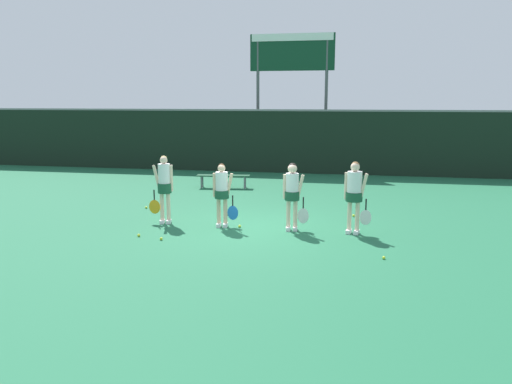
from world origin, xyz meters
name	(u,v)px	position (x,y,z in m)	size (l,w,h in m)	color
ground_plane	(256,228)	(0.00, 0.00, 0.00)	(140.00, 140.00, 0.00)	#216642
fence_windscreen	(298,141)	(0.00, 9.53, 1.39)	(60.00, 0.08, 2.76)	black
scoreboard	(292,64)	(-0.48, 10.91, 4.73)	(3.79, 0.15, 6.05)	#515156
bench_courtside	(223,177)	(-2.26, 5.39, 0.41)	(1.95, 0.58, 0.47)	#19472D
player_0	(164,184)	(-2.41, 0.00, 1.03)	(0.64, 0.35, 1.77)	beige
player_1	(222,190)	(-0.86, -0.05, 0.94)	(0.64, 0.36, 1.61)	beige
player_2	(292,191)	(0.92, -0.07, 0.99)	(0.64, 0.36, 1.67)	beige
player_3	(355,191)	(2.41, -0.09, 1.04)	(0.66, 0.40, 1.74)	beige
tennis_ball_0	(139,235)	(-2.55, -1.36, 0.03)	(0.07, 0.07, 0.07)	#CCE033
tennis_ball_1	(240,226)	(-0.41, -0.07, 0.03)	(0.07, 0.07, 0.07)	#CCE033
tennis_ball_2	(152,210)	(-3.32, 1.27, 0.03)	(0.07, 0.07, 0.07)	#CCE033
tennis_ball_3	(384,258)	(3.03, -1.98, 0.03)	(0.06, 0.06, 0.06)	#CCE033
tennis_ball_4	(354,216)	(2.42, 1.66, 0.04)	(0.07, 0.07, 0.07)	#CCE033
tennis_ball_5	(161,239)	(-1.92, -1.54, 0.03)	(0.07, 0.07, 0.07)	#CCE033
tennis_ball_6	(146,207)	(-3.61, 1.55, 0.03)	(0.07, 0.07, 0.07)	#CCE033
tennis_ball_7	(228,214)	(-1.02, 1.15, 0.03)	(0.07, 0.07, 0.07)	#CCE033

